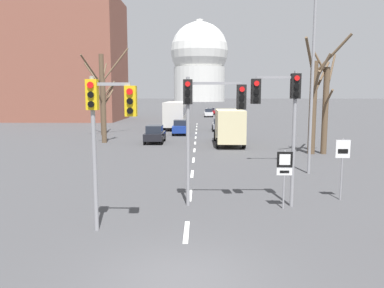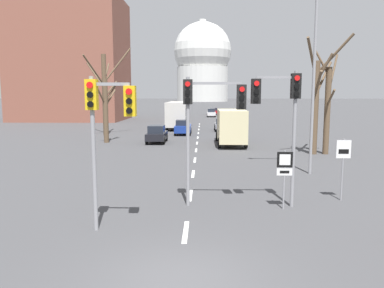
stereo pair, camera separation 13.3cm
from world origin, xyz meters
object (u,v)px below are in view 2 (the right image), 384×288
at_px(traffic_signal_centre_tall, 206,109).
at_px(sedan_mid_centre, 211,113).
at_px(sedan_far_left, 213,111).
at_px(city_bus, 178,113).
at_px(street_lamp_right, 308,67).
at_px(sedan_near_right, 222,124).
at_px(traffic_signal_near_right, 282,105).
at_px(speed_limit_sign, 343,159).
at_px(sedan_far_right, 157,134).
at_px(traffic_signal_near_left, 105,115).
at_px(route_sign_post, 285,170).
at_px(sedan_near_left, 183,127).
at_px(delivery_truck, 231,126).

xyz_separation_m(traffic_signal_centre_tall, sedan_mid_centre, (1.50, 60.37, -3.08)).
bearing_deg(sedan_far_left, city_bus, -99.41).
height_order(street_lamp_right, sedan_near_right, street_lamp_right).
xyz_separation_m(traffic_signal_near_right, sedan_far_left, (-0.77, 69.30, -3.27)).
relative_size(traffic_signal_near_right, speed_limit_sign, 2.04).
xyz_separation_m(traffic_signal_near_right, sedan_far_right, (-7.35, 19.77, -3.24)).
relative_size(traffic_signal_near_left, sedan_mid_centre, 1.30).
height_order(route_sign_post, sedan_near_left, route_sign_post).
height_order(sedan_near_right, delivery_truck, delivery_truck).
distance_m(traffic_signal_centre_tall, speed_limit_sign, 6.20).
relative_size(traffic_signal_centre_tall, sedan_mid_centre, 1.33).
height_order(traffic_signal_centre_tall, sedan_mid_centre, traffic_signal_centre_tall).
bearing_deg(sedan_near_right, traffic_signal_near_left, -99.03).
bearing_deg(street_lamp_right, sedan_far_left, 93.14).
xyz_separation_m(traffic_signal_near_left, street_lamp_right, (8.84, 9.16, 2.15)).
bearing_deg(route_sign_post, speed_limit_sign, 25.95).
xyz_separation_m(route_sign_post, sedan_near_right, (-0.78, 32.06, -0.78)).
xyz_separation_m(sedan_near_left, city_bus, (-1.11, 8.37, 1.21)).
distance_m(sedan_near_left, city_bus, 8.53).
distance_m(sedan_far_right, city_bus, 15.60).
height_order(speed_limit_sign, sedan_near_right, speed_limit_sign).
xyz_separation_m(traffic_signal_near_left, sedan_near_left, (0.86, 29.75, -2.97)).
height_order(speed_limit_sign, sedan_far_right, speed_limit_sign).
relative_size(speed_limit_sign, street_lamp_right, 0.26).
bearing_deg(traffic_signal_near_left, traffic_signal_near_right, 24.63).
relative_size(route_sign_post, delivery_truck, 0.32).
bearing_deg(sedan_near_left, street_lamp_right, -68.82).
relative_size(route_sign_post, sedan_far_right, 0.59).
distance_m(speed_limit_sign, sedan_far_right, 21.40).
bearing_deg(traffic_signal_near_right, city_bus, 100.28).
distance_m(sedan_mid_centre, sedan_far_left, 8.92).
height_order(traffic_signal_near_right, street_lamp_right, street_lamp_right).
bearing_deg(sedan_mid_centre, traffic_signal_near_right, -88.65).
height_order(street_lamp_right, sedan_mid_centre, street_lamp_right).
xyz_separation_m(traffic_signal_near_left, sedan_far_right, (-1.20, 22.59, -2.98)).
height_order(sedan_near_left, city_bus, city_bus).
bearing_deg(delivery_truck, sedan_far_right, 169.88).
relative_size(sedan_near_left, sedan_far_left, 0.98).
bearing_deg(delivery_truck, traffic_signal_near_right, -88.21).
bearing_deg(traffic_signal_near_right, traffic_signal_near_left, -155.37).
bearing_deg(speed_limit_sign, street_lamp_right, 91.50).
xyz_separation_m(street_lamp_right, city_bus, (-9.09, 28.95, -3.90)).
height_order(traffic_signal_near_right, sedan_far_left, traffic_signal_near_right).
distance_m(speed_limit_sign, sedan_near_left, 27.22).
bearing_deg(city_bus, traffic_signal_near_left, -89.62).
height_order(traffic_signal_centre_tall, street_lamp_right, street_lamp_right).
bearing_deg(city_bus, traffic_signal_centre_tall, -84.35).
height_order(route_sign_post, street_lamp_right, street_lamp_right).
bearing_deg(sedan_near_right, speed_limit_sign, -83.52).
bearing_deg(sedan_far_left, sedan_near_right, -89.84).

